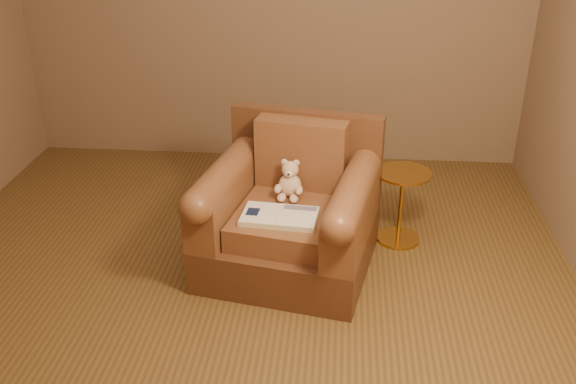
{
  "coord_description": "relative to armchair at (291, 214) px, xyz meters",
  "views": [
    {
      "loc": [
        0.56,
        -3.01,
        2.17
      ],
      "look_at": [
        0.28,
        0.25,
        0.53
      ],
      "focal_mm": 40.0,
      "sensor_mm": 36.0,
      "label": 1
    }
  ],
  "objects": [
    {
      "name": "guidebook",
      "position": [
        -0.05,
        -0.2,
        0.09
      ],
      "size": [
        0.44,
        0.29,
        0.03
      ],
      "rotation": [
        0.0,
        0.0,
        -0.09
      ],
      "color": "beige",
      "rests_on": "armchair"
    },
    {
      "name": "armchair",
      "position": [
        0.0,
        0.0,
        0.0
      ],
      "size": [
        1.11,
        1.08,
        0.86
      ],
      "rotation": [
        0.0,
        0.0,
        -0.19
      ],
      "color": "#55301C",
      "rests_on": "floor"
    },
    {
      "name": "teddy_bear",
      "position": [
        -0.01,
        0.08,
        0.17
      ],
      "size": [
        0.17,
        0.19,
        0.24
      ],
      "rotation": [
        0.0,
        0.0,
        -0.07
      ],
      "color": "beige",
      "rests_on": "armchair"
    },
    {
      "name": "side_table",
      "position": [
        0.68,
        0.32,
        -0.07
      ],
      "size": [
        0.35,
        0.35,
        0.49
      ],
      "color": "gold",
      "rests_on": "floor"
    },
    {
      "name": "floor",
      "position": [
        -0.28,
        -0.34,
        -0.33
      ],
      "size": [
        4.0,
        4.0,
        0.0
      ],
      "primitive_type": "plane",
      "color": "brown",
      "rests_on": "ground"
    }
  ]
}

